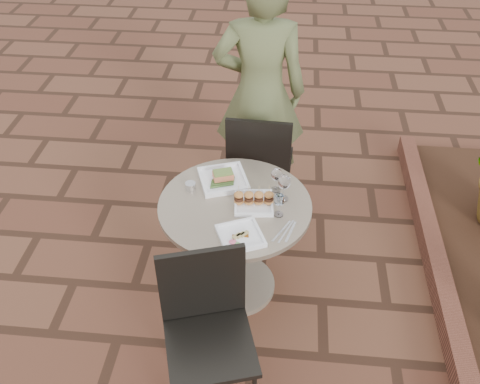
# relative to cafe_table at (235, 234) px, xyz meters

# --- Properties ---
(ground) EXTENTS (60.00, 60.00, 0.00)m
(ground) POSITION_rel_cafe_table_xyz_m (-0.26, -0.07, -0.48)
(ground) COLOR brown
(ground) RESTS_ON ground
(cafe_table) EXTENTS (0.90, 0.90, 0.73)m
(cafe_table) POSITION_rel_cafe_table_xyz_m (0.00, 0.00, 0.00)
(cafe_table) COLOR gray
(cafe_table) RESTS_ON ground
(chair_far) EXTENTS (0.46, 0.46, 0.93)m
(chair_far) POSITION_rel_cafe_table_xyz_m (0.10, 0.70, 0.07)
(chair_far) COLOR black
(chair_far) RESTS_ON ground
(chair_near) EXTENTS (0.55, 0.55, 0.93)m
(chair_near) POSITION_rel_cafe_table_xyz_m (-0.07, -0.69, 0.07)
(chair_near) COLOR black
(chair_near) RESTS_ON ground
(diner) EXTENTS (0.69, 0.48, 1.81)m
(diner) POSITION_rel_cafe_table_xyz_m (0.07, 1.00, 0.42)
(diner) COLOR #515730
(diner) RESTS_ON ground
(plate_salmon) EXTENTS (0.35, 0.35, 0.08)m
(plate_salmon) POSITION_rel_cafe_table_xyz_m (-0.09, 0.20, 0.27)
(plate_salmon) COLOR white
(plate_salmon) RESTS_ON cafe_table
(plate_sliders) EXTENTS (0.24, 0.24, 0.14)m
(plate_sliders) POSITION_rel_cafe_table_xyz_m (0.11, 0.00, 0.28)
(plate_sliders) COLOR white
(plate_sliders) RESTS_ON cafe_table
(plate_tuna) EXTENTS (0.30, 0.30, 0.03)m
(plate_tuna) POSITION_rel_cafe_table_xyz_m (0.06, -0.28, 0.26)
(plate_tuna) COLOR white
(plate_tuna) RESTS_ON cafe_table
(wine_glass_right) EXTENTS (0.07, 0.07, 0.15)m
(wine_glass_right) POSITION_rel_cafe_table_xyz_m (0.26, -0.07, 0.36)
(wine_glass_right) COLOR white
(wine_glass_right) RESTS_ON cafe_table
(wine_glass_mid) EXTENTS (0.07, 0.07, 0.16)m
(wine_glass_mid) POSITION_rel_cafe_table_xyz_m (0.23, 0.15, 0.36)
(wine_glass_mid) COLOR white
(wine_glass_mid) RESTS_ON cafe_table
(wine_glass_far) EXTENTS (0.07, 0.07, 0.17)m
(wine_glass_far) POSITION_rel_cafe_table_xyz_m (0.28, 0.07, 0.37)
(wine_glass_far) COLOR white
(wine_glass_far) RESTS_ON cafe_table
(steel_ramekin) EXTENTS (0.08, 0.08, 0.05)m
(steel_ramekin) POSITION_rel_cafe_table_xyz_m (-0.28, 0.11, 0.27)
(steel_ramekin) COLOR silver
(steel_ramekin) RESTS_ON cafe_table
(cutlery_set) EXTENTS (0.16, 0.22, 0.00)m
(cutlery_set) POSITION_rel_cafe_table_xyz_m (0.30, -0.21, 0.25)
(cutlery_set) COLOR silver
(cutlery_set) RESTS_ON cafe_table
(planter_curb) EXTENTS (0.12, 3.00, 0.15)m
(planter_curb) POSITION_rel_cafe_table_xyz_m (1.34, 0.23, -0.41)
(planter_curb) COLOR brown
(planter_curb) RESTS_ON ground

